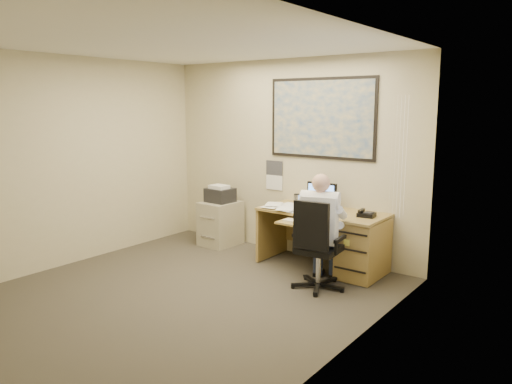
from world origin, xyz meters
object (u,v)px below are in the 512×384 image
Objects in this scene: filing_cabinet at (220,219)px; person at (321,231)px; office_chair at (316,263)px; desk at (346,238)px.

person reaches higher than filing_cabinet.
office_chair is (2.07, -0.75, -0.08)m from filing_cabinet.
desk is at bearing 2.17° from filing_cabinet.
desk reaches higher than office_chair.
person is at bearing -90.02° from desk.
office_chair is at bearing -90.41° from desk.
person is (0.01, 0.08, 0.35)m from office_chair.
filing_cabinet is 0.69× the size of person.
person reaches higher than office_chair.
filing_cabinet is 0.87× the size of office_chair.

